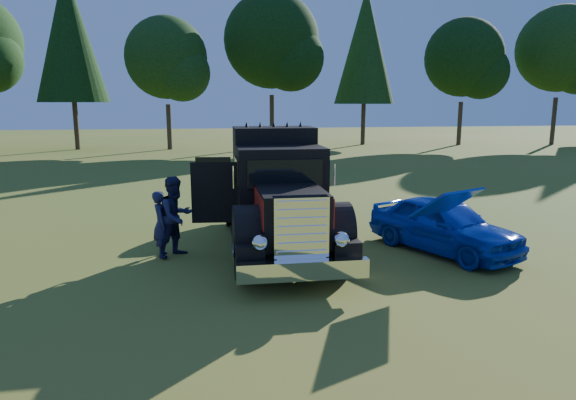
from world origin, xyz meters
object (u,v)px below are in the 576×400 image
at_px(spectator_near, 161,224).
at_px(spectator_far, 176,217).
at_px(hotrod_coupe, 444,225).
at_px(diamond_t_truck, 278,199).

height_order(spectator_near, spectator_far, spectator_far).
distance_m(hotrod_coupe, spectator_near, 6.84).
relative_size(diamond_t_truck, hotrod_coupe, 1.64).
distance_m(spectator_near, spectator_far, 0.40).
xyz_separation_m(spectator_near, spectator_far, (0.36, -0.05, 0.17)).
relative_size(hotrod_coupe, spectator_near, 2.76).
bearing_deg(spectator_near, hotrod_coupe, -104.12).
xyz_separation_m(diamond_t_truck, spectator_near, (-2.84, -0.14, -0.49)).
bearing_deg(spectator_far, hotrod_coupe, -49.54).
distance_m(diamond_t_truck, hotrod_coupe, 4.10).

